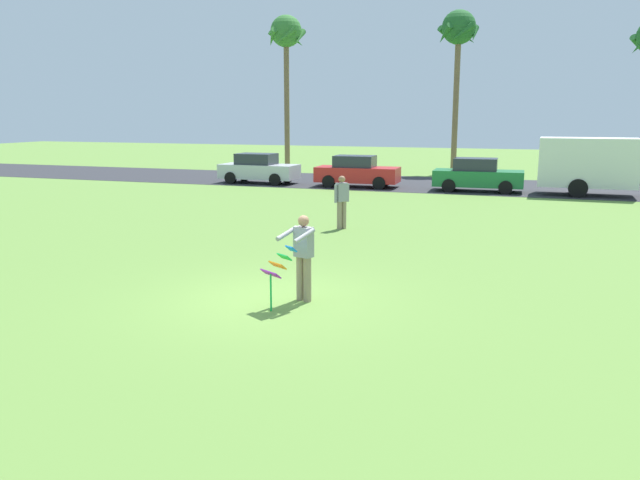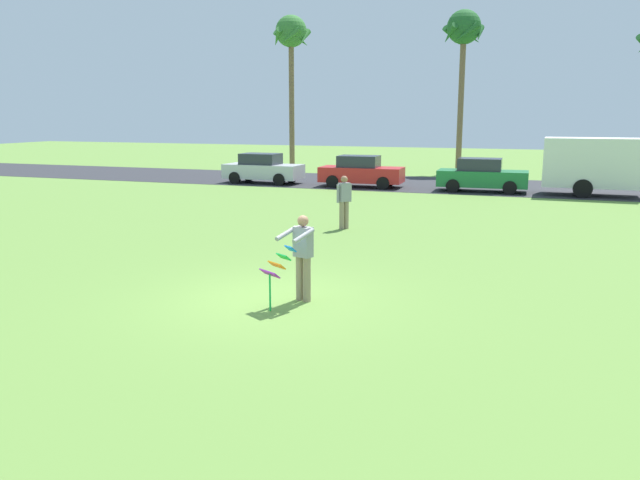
% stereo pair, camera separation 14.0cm
% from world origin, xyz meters
% --- Properties ---
extents(ground_plane, '(120.00, 120.00, 0.00)m').
position_xyz_m(ground_plane, '(0.00, 0.00, 0.00)').
color(ground_plane, olive).
extents(road_strip, '(120.00, 8.00, 0.01)m').
position_xyz_m(road_strip, '(0.00, 22.36, 0.01)').
color(road_strip, '#2D2D33').
rests_on(road_strip, ground).
extents(person_kite_flyer, '(0.69, 0.76, 1.73)m').
position_xyz_m(person_kite_flyer, '(0.63, 0.08, 0.95)').
color(person_kite_flyer, gray).
rests_on(person_kite_flyer, ground).
extents(kite_held, '(0.64, 0.73, 1.20)m').
position_xyz_m(kite_held, '(0.37, -0.60, 0.82)').
color(kite_held, blue).
rests_on(kite_held, ground).
extents(parked_car_silver, '(4.23, 1.90, 1.60)m').
position_xyz_m(parked_car_silver, '(-9.29, 19.96, 0.77)').
color(parked_car_silver, silver).
rests_on(parked_car_silver, ground).
extents(parked_car_red, '(4.25, 1.93, 1.60)m').
position_xyz_m(parked_car_red, '(-3.80, 19.96, 0.77)').
color(parked_car_red, red).
rests_on(parked_car_red, ground).
extents(parked_car_green, '(4.25, 1.93, 1.60)m').
position_xyz_m(parked_car_green, '(2.22, 19.96, 0.77)').
color(parked_car_green, '#1E7238').
rests_on(parked_car_green, ground).
extents(parked_truck_grey_van, '(6.73, 2.20, 2.62)m').
position_xyz_m(parked_truck_grey_van, '(7.90, 19.96, 1.41)').
color(parked_truck_grey_van, gray).
rests_on(parked_truck_grey_van, ground).
extents(palm_tree_left_near, '(2.58, 2.71, 10.18)m').
position_xyz_m(palm_tree_left_near, '(-11.56, 29.84, 8.62)').
color(palm_tree_left_near, brown).
rests_on(palm_tree_left_near, ground).
extents(palm_tree_right_near, '(2.58, 2.71, 10.02)m').
position_xyz_m(palm_tree_right_near, '(-0.22, 30.32, 8.47)').
color(palm_tree_right_near, brown).
rests_on(palm_tree_right_near, ground).
extents(person_walker_near, '(0.39, 0.47, 1.73)m').
position_xyz_m(person_walker_near, '(-1.01, 8.11, 0.93)').
color(person_walker_near, gray).
rests_on(person_walker_near, ground).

